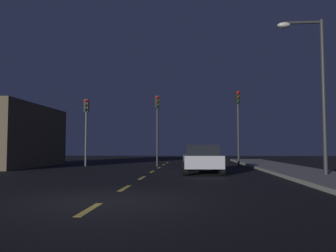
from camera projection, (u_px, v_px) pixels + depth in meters
ground_plane at (144, 177)px, 15.35m from camera, size 80.00×80.00×0.00m
sidewalk_curb_right at (317, 176)px, 14.83m from camera, size 3.00×40.00×0.15m
lane_stripe_nearest at (90, 209)px, 7.18m from camera, size 0.16×1.60×0.01m
lane_stripe_second at (125, 188)px, 10.97m from camera, size 0.16×1.60×0.01m
lane_stripe_third at (142, 178)px, 14.75m from camera, size 0.16×1.60×0.01m
lane_stripe_fourth at (152, 172)px, 18.53m from camera, size 0.16×1.60×0.01m
lane_stripe_fifth at (159, 168)px, 22.32m from camera, size 0.16×1.60×0.01m
lane_stripe_sixth at (164, 165)px, 26.10m from camera, size 0.16×1.60×0.01m
lane_stripe_seventh at (167, 163)px, 29.88m from camera, size 0.16×1.60×0.01m
traffic_signal_left at (86, 119)px, 24.19m from camera, size 0.32×0.38×4.71m
traffic_signal_center at (157, 117)px, 23.85m from camera, size 0.32×0.38×4.90m
traffic_signal_right at (238, 114)px, 23.48m from camera, size 0.32×0.38×5.18m
car_stopped_ahead at (202, 159)px, 17.36m from camera, size 2.06×4.09×1.43m
street_lamp_right at (316, 81)px, 14.86m from camera, size 1.99×0.36×6.85m
storefront_left at (9, 136)px, 23.50m from camera, size 4.64×8.81×4.17m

